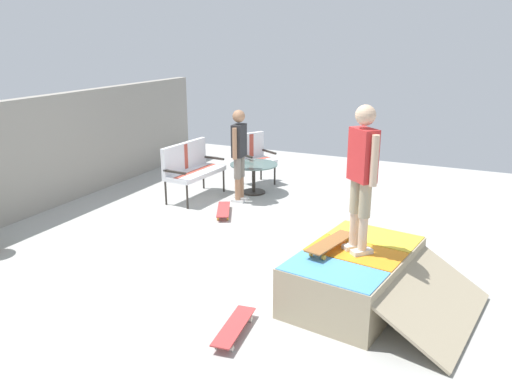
{
  "coord_description": "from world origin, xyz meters",
  "views": [
    {
      "loc": [
        -6.21,
        -2.92,
        2.91
      ],
      "look_at": [
        0.33,
        0.11,
        0.7
      ],
      "focal_mm": 36.1,
      "sensor_mm": 36.0,
      "label": 1
    }
  ],
  "objects_px": {
    "patio_table": "(254,172)",
    "skateboard_by_bench": "(223,210)",
    "patio_chair_near_house": "(254,154)",
    "person_watching": "(239,149)",
    "skate_ramp": "(357,276)",
    "skateboard_on_ramp": "(331,243)",
    "person_skater": "(362,169)",
    "patio_bench": "(190,165)",
    "skateboard_spare": "(234,327)"
  },
  "relations": [
    {
      "from": "patio_chair_near_house",
      "to": "person_watching",
      "type": "height_order",
      "value": "person_watching"
    },
    {
      "from": "person_skater",
      "to": "patio_bench",
      "type": "bearing_deg",
      "value": 56.18
    },
    {
      "from": "skateboard_by_bench",
      "to": "patio_chair_near_house",
      "type": "bearing_deg",
      "value": 10.25
    },
    {
      "from": "patio_bench",
      "to": "skateboard_by_bench",
      "type": "xyz_separation_m",
      "value": [
        -0.61,
        -1.01,
        -0.53
      ]
    },
    {
      "from": "skateboard_spare",
      "to": "patio_table",
      "type": "bearing_deg",
      "value": 22.78
    },
    {
      "from": "patio_chair_near_house",
      "to": "skateboard_on_ramp",
      "type": "bearing_deg",
      "value": -144.65
    },
    {
      "from": "patio_chair_near_house",
      "to": "patio_table",
      "type": "height_order",
      "value": "patio_chair_near_house"
    },
    {
      "from": "patio_bench",
      "to": "skateboard_on_ramp",
      "type": "xyz_separation_m",
      "value": [
        -2.61,
        -3.47,
        0.06
      ]
    },
    {
      "from": "patio_chair_near_house",
      "to": "skateboard_by_bench",
      "type": "relative_size",
      "value": 1.26
    },
    {
      "from": "skate_ramp",
      "to": "skateboard_on_ramp",
      "type": "bearing_deg",
      "value": 103.08
    },
    {
      "from": "person_skater",
      "to": "skateboard_on_ramp",
      "type": "height_order",
      "value": "person_skater"
    },
    {
      "from": "skate_ramp",
      "to": "patio_table",
      "type": "xyz_separation_m",
      "value": [
        3.27,
        2.82,
        0.11
      ]
    },
    {
      "from": "patio_chair_near_house",
      "to": "patio_table",
      "type": "distance_m",
      "value": 0.72
    },
    {
      "from": "person_skater",
      "to": "patio_chair_near_house",
      "type": "bearing_deg",
      "value": 38.64
    },
    {
      "from": "skate_ramp",
      "to": "patio_bench",
      "type": "xyz_separation_m",
      "value": [
        2.54,
        3.77,
        0.32
      ]
    },
    {
      "from": "patio_chair_near_house",
      "to": "patio_table",
      "type": "relative_size",
      "value": 1.13
    },
    {
      "from": "patio_table",
      "to": "skateboard_by_bench",
      "type": "relative_size",
      "value": 1.12
    },
    {
      "from": "person_watching",
      "to": "person_skater",
      "type": "distance_m",
      "value": 3.95
    },
    {
      "from": "person_skater",
      "to": "skateboard_on_ramp",
      "type": "distance_m",
      "value": 0.91
    },
    {
      "from": "skate_ramp",
      "to": "skateboard_spare",
      "type": "relative_size",
      "value": 2.56
    },
    {
      "from": "skate_ramp",
      "to": "person_skater",
      "type": "height_order",
      "value": "person_skater"
    },
    {
      "from": "person_watching",
      "to": "person_skater",
      "type": "height_order",
      "value": "person_skater"
    },
    {
      "from": "skate_ramp",
      "to": "person_watching",
      "type": "relative_size",
      "value": 1.26
    },
    {
      "from": "patio_table",
      "to": "patio_bench",
      "type": "bearing_deg",
      "value": 127.91
    },
    {
      "from": "patio_chair_near_house",
      "to": "person_watching",
      "type": "xyz_separation_m",
      "value": [
        -1.18,
        -0.27,
        0.35
      ]
    },
    {
      "from": "skate_ramp",
      "to": "person_watching",
      "type": "distance_m",
      "value": 3.99
    },
    {
      "from": "skateboard_on_ramp",
      "to": "person_skater",
      "type": "bearing_deg",
      "value": -71.81
    },
    {
      "from": "person_watching",
      "to": "skateboard_by_bench",
      "type": "relative_size",
      "value": 2.06
    },
    {
      "from": "patio_table",
      "to": "person_watching",
      "type": "bearing_deg",
      "value": 177.33
    },
    {
      "from": "patio_chair_near_house",
      "to": "person_watching",
      "type": "bearing_deg",
      "value": -167.35
    },
    {
      "from": "skate_ramp",
      "to": "skateboard_spare",
      "type": "bearing_deg",
      "value": 142.7
    },
    {
      "from": "patio_table",
      "to": "skateboard_spare",
      "type": "distance_m",
      "value": 4.89
    },
    {
      "from": "patio_bench",
      "to": "person_skater",
      "type": "distance_m",
      "value": 4.61
    },
    {
      "from": "patio_chair_near_house",
      "to": "skateboard_by_bench",
      "type": "bearing_deg",
      "value": -169.75
    },
    {
      "from": "person_skater",
      "to": "skateboard_by_bench",
      "type": "xyz_separation_m",
      "value": [
        1.91,
        2.74,
        -1.45
      ]
    },
    {
      "from": "patio_table",
      "to": "skateboard_by_bench",
      "type": "height_order",
      "value": "patio_table"
    },
    {
      "from": "skateboard_spare",
      "to": "skateboard_by_bench",
      "type": "bearing_deg",
      "value": 30.05
    },
    {
      "from": "skate_ramp",
      "to": "patio_bench",
      "type": "bearing_deg",
      "value": 56.08
    },
    {
      "from": "patio_bench",
      "to": "person_watching",
      "type": "height_order",
      "value": "person_watching"
    },
    {
      "from": "skate_ramp",
      "to": "patio_chair_near_house",
      "type": "height_order",
      "value": "patio_chair_near_house"
    },
    {
      "from": "patio_chair_near_house",
      "to": "skateboard_on_ramp",
      "type": "xyz_separation_m",
      "value": [
        -3.97,
        -2.81,
        0.06
      ]
    },
    {
      "from": "patio_bench",
      "to": "skateboard_spare",
      "type": "relative_size",
      "value": 1.57
    },
    {
      "from": "person_watching",
      "to": "skateboard_by_bench",
      "type": "distance_m",
      "value": 1.18
    },
    {
      "from": "skateboard_by_bench",
      "to": "skateboard_spare",
      "type": "xyz_separation_m",
      "value": [
        -3.15,
        -1.83,
        0.0
      ]
    },
    {
      "from": "skateboard_by_bench",
      "to": "skateboard_on_ramp",
      "type": "bearing_deg",
      "value": -129.12
    },
    {
      "from": "patio_bench",
      "to": "patio_table",
      "type": "height_order",
      "value": "patio_bench"
    },
    {
      "from": "person_watching",
      "to": "person_skater",
      "type": "bearing_deg",
      "value": -133.55
    },
    {
      "from": "patio_chair_near_house",
      "to": "skateboard_on_ramp",
      "type": "relative_size",
      "value": 1.24
    },
    {
      "from": "person_skater",
      "to": "skateboard_on_ramp",
      "type": "xyz_separation_m",
      "value": [
        -0.09,
        0.28,
        -0.86
      ]
    },
    {
      "from": "person_watching",
      "to": "skateboard_spare",
      "type": "distance_m",
      "value": 4.47
    }
  ]
}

